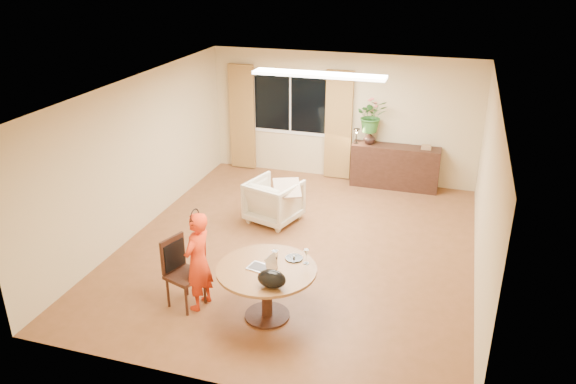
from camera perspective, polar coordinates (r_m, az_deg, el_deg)
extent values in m
plane|color=brown|center=(9.14, 0.95, -5.63)|extent=(6.50, 6.50, 0.00)
plane|color=white|center=(8.20, 1.07, 10.48)|extent=(6.50, 6.50, 0.00)
plane|color=beige|center=(11.59, 5.53, 7.57)|extent=(5.50, 0.00, 5.50)
plane|color=beige|center=(9.66, -14.89, 3.66)|extent=(0.00, 6.50, 6.50)
plane|color=beige|center=(8.31, 19.52, -0.16)|extent=(0.00, 6.50, 6.50)
cube|color=white|center=(11.78, 0.25, 8.95)|extent=(1.70, 0.02, 1.30)
cube|color=black|center=(11.77, 0.23, 8.94)|extent=(1.55, 0.01, 1.15)
cube|color=white|center=(11.77, 0.23, 8.94)|extent=(0.04, 0.01, 1.15)
cube|color=brown|center=(12.14, -4.66, 7.57)|extent=(0.55, 0.08, 2.25)
cube|color=brown|center=(11.55, 5.15, 6.74)|extent=(0.55, 0.08, 2.25)
cube|color=white|center=(9.34, 3.15, 11.82)|extent=(2.20, 0.35, 0.05)
cylinder|color=brown|center=(7.17, -2.20, -7.87)|extent=(1.28, 1.28, 0.04)
cylinder|color=black|center=(7.37, -2.16, -10.30)|extent=(0.14, 0.14, 0.69)
cylinder|color=black|center=(7.56, -2.12, -12.39)|extent=(0.59, 0.59, 0.03)
imported|color=red|center=(7.48, -9.13, -6.95)|extent=(0.54, 0.40, 1.38)
imported|color=beige|center=(9.85, -1.43, -0.90)|extent=(1.03, 1.04, 0.76)
cube|color=black|center=(11.46, 10.81, 2.53)|extent=(1.74, 0.42, 0.87)
imported|color=black|center=(11.34, 8.28, 5.47)|extent=(0.30, 0.30, 0.25)
imported|color=#266528|center=(11.21, 8.50, 7.67)|extent=(0.73, 0.68, 0.66)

